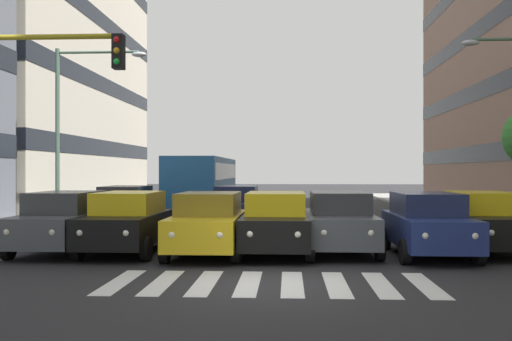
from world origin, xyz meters
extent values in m
plane|color=#262628|center=(0.00, 0.00, 0.00)|extent=(180.00, 180.00, 0.00)
cube|color=beige|center=(14.75, -21.29, 9.09)|extent=(9.02, 20.41, 18.18)
cube|color=black|center=(14.75, -21.29, 3.64)|extent=(9.06, 20.45, 0.90)
cube|color=black|center=(14.75, -21.29, 7.27)|extent=(9.06, 20.45, 0.90)
cube|color=black|center=(14.75, -21.29, 10.91)|extent=(9.06, 20.45, 0.90)
cube|color=silver|center=(-3.15, 0.00, 0.00)|extent=(0.45, 2.80, 0.01)
cube|color=silver|center=(-2.25, 0.00, 0.00)|extent=(0.45, 2.80, 0.01)
cube|color=silver|center=(-1.35, 0.00, 0.00)|extent=(0.45, 2.80, 0.01)
cube|color=silver|center=(-0.45, 0.00, 0.00)|extent=(0.45, 2.80, 0.01)
cube|color=silver|center=(0.45, 0.00, 0.00)|extent=(0.45, 2.80, 0.01)
cube|color=silver|center=(1.35, 0.00, 0.00)|extent=(0.45, 2.80, 0.01)
cube|color=silver|center=(2.25, 0.00, 0.00)|extent=(0.45, 2.80, 0.01)
cube|color=silver|center=(3.15, 0.00, 0.00)|extent=(0.45, 2.80, 0.01)
cube|color=black|center=(-5.94, -4.84, 0.72)|extent=(1.80, 4.40, 0.80)
cube|color=yellow|center=(-5.94, -5.04, 1.42)|extent=(1.58, 2.46, 0.60)
cylinder|color=black|center=(-5.04, -3.38, 0.32)|extent=(0.22, 0.64, 0.64)
cylinder|color=black|center=(-6.84, -6.29, 0.32)|extent=(0.22, 0.64, 0.64)
cylinder|color=black|center=(-5.04, -6.29, 0.32)|extent=(0.22, 0.64, 0.64)
sphere|color=white|center=(-5.36, -2.69, 0.80)|extent=(0.18, 0.18, 0.18)
cube|color=navy|center=(-4.15, -4.06, 0.72)|extent=(1.80, 4.40, 0.80)
cube|color=#1D2547|center=(-4.15, -4.26, 1.42)|extent=(1.58, 2.46, 0.60)
cylinder|color=black|center=(-5.05, -2.61, 0.32)|extent=(0.22, 0.64, 0.64)
cylinder|color=black|center=(-3.25, -2.61, 0.32)|extent=(0.22, 0.64, 0.64)
cylinder|color=black|center=(-5.05, -5.51, 0.32)|extent=(0.22, 0.64, 0.64)
cylinder|color=black|center=(-3.25, -5.51, 0.32)|extent=(0.22, 0.64, 0.64)
sphere|color=white|center=(-4.73, -1.91, 0.80)|extent=(0.18, 0.18, 0.18)
sphere|color=white|center=(-3.58, -1.91, 0.80)|extent=(0.18, 0.18, 0.18)
cube|color=#474C51|center=(-1.82, -4.61, 0.72)|extent=(1.80, 4.40, 0.80)
cube|color=#343639|center=(-1.82, -4.81, 1.42)|extent=(1.58, 2.46, 0.60)
cylinder|color=black|center=(-2.72, -3.16, 0.32)|extent=(0.22, 0.64, 0.64)
cylinder|color=black|center=(-0.92, -3.16, 0.32)|extent=(0.22, 0.64, 0.64)
cylinder|color=black|center=(-2.72, -6.06, 0.32)|extent=(0.22, 0.64, 0.64)
cylinder|color=black|center=(-0.92, -6.06, 0.32)|extent=(0.22, 0.64, 0.64)
sphere|color=white|center=(-2.40, -2.46, 0.80)|extent=(0.18, 0.18, 0.18)
sphere|color=white|center=(-1.25, -2.46, 0.80)|extent=(0.18, 0.18, 0.18)
cube|color=black|center=(-0.02, -4.18, 0.72)|extent=(1.80, 4.40, 0.80)
cube|color=yellow|center=(-0.02, -4.38, 1.42)|extent=(1.58, 2.46, 0.60)
cylinder|color=black|center=(-0.92, -2.72, 0.32)|extent=(0.22, 0.64, 0.64)
cylinder|color=black|center=(0.88, -2.72, 0.32)|extent=(0.22, 0.64, 0.64)
cylinder|color=black|center=(-0.92, -5.63, 0.32)|extent=(0.22, 0.64, 0.64)
cylinder|color=black|center=(0.88, -5.63, 0.32)|extent=(0.22, 0.64, 0.64)
sphere|color=white|center=(-0.60, -2.03, 0.80)|extent=(0.18, 0.18, 0.18)
sphere|color=white|center=(0.56, -2.03, 0.80)|extent=(0.18, 0.18, 0.18)
cube|color=gold|center=(1.83, -3.93, 0.72)|extent=(1.80, 4.40, 0.80)
cube|color=olive|center=(1.83, -4.13, 1.42)|extent=(1.58, 2.46, 0.60)
cylinder|color=black|center=(0.93, -2.48, 0.32)|extent=(0.22, 0.64, 0.64)
cylinder|color=black|center=(2.73, -2.48, 0.32)|extent=(0.22, 0.64, 0.64)
cylinder|color=black|center=(0.93, -5.39, 0.32)|extent=(0.22, 0.64, 0.64)
cylinder|color=black|center=(2.73, -5.39, 0.32)|extent=(0.22, 0.64, 0.64)
sphere|color=white|center=(1.26, -1.78, 0.80)|extent=(0.18, 0.18, 0.18)
sphere|color=white|center=(2.41, -1.78, 0.80)|extent=(0.18, 0.18, 0.18)
cube|color=black|center=(4.17, -4.24, 0.72)|extent=(1.80, 4.40, 0.80)
cube|color=yellow|center=(4.17, -4.44, 1.42)|extent=(1.58, 2.46, 0.60)
cylinder|color=black|center=(3.27, -2.78, 0.32)|extent=(0.22, 0.64, 0.64)
cylinder|color=black|center=(5.07, -2.78, 0.32)|extent=(0.22, 0.64, 0.64)
cylinder|color=black|center=(3.27, -5.69, 0.32)|extent=(0.22, 0.64, 0.64)
cylinder|color=black|center=(5.07, -5.69, 0.32)|extent=(0.22, 0.64, 0.64)
sphere|color=white|center=(3.60, -2.09, 0.80)|extent=(0.18, 0.18, 0.18)
sphere|color=white|center=(4.75, -2.09, 0.80)|extent=(0.18, 0.18, 0.18)
cube|color=#474C51|center=(6.04, -4.30, 0.72)|extent=(1.80, 4.40, 0.80)
cube|color=#343639|center=(6.04, -4.50, 1.42)|extent=(1.58, 2.46, 0.60)
cylinder|color=black|center=(5.14, -2.84, 0.32)|extent=(0.22, 0.64, 0.64)
cylinder|color=black|center=(6.94, -2.84, 0.32)|extent=(0.22, 0.64, 0.64)
cylinder|color=black|center=(5.14, -5.75, 0.32)|extent=(0.22, 0.64, 0.64)
cylinder|color=black|center=(6.94, -5.75, 0.32)|extent=(0.22, 0.64, 0.64)
sphere|color=white|center=(5.47, -2.15, 0.80)|extent=(0.18, 0.18, 0.18)
sphere|color=white|center=(6.62, -2.15, 0.80)|extent=(0.18, 0.18, 0.18)
cube|color=black|center=(6.07, -10.66, 0.72)|extent=(1.80, 4.40, 0.80)
cube|color=black|center=(6.07, -10.86, 1.42)|extent=(1.58, 2.46, 0.60)
cylinder|color=black|center=(5.17, -9.21, 0.32)|extent=(0.22, 0.64, 0.64)
cylinder|color=black|center=(6.97, -9.21, 0.32)|extent=(0.22, 0.64, 0.64)
cylinder|color=black|center=(5.17, -12.12, 0.32)|extent=(0.22, 0.64, 0.64)
cylinder|color=black|center=(6.97, -12.12, 0.32)|extent=(0.22, 0.64, 0.64)
sphere|color=white|center=(5.49, -8.51, 0.80)|extent=(0.18, 0.18, 0.18)
sphere|color=white|center=(6.64, -8.51, 0.80)|extent=(0.18, 0.18, 0.18)
cube|color=navy|center=(1.70, -11.17, 0.72)|extent=(1.80, 4.40, 0.80)
cube|color=#1D2547|center=(1.70, -11.37, 1.42)|extent=(1.58, 2.46, 0.60)
cylinder|color=black|center=(0.80, -9.72, 0.32)|extent=(0.22, 0.64, 0.64)
cylinder|color=black|center=(2.60, -9.72, 0.32)|extent=(0.22, 0.64, 0.64)
cylinder|color=black|center=(0.80, -12.62, 0.32)|extent=(0.22, 0.64, 0.64)
cylinder|color=black|center=(2.60, -12.62, 0.32)|extent=(0.22, 0.64, 0.64)
sphere|color=white|center=(1.12, -9.02, 0.80)|extent=(0.18, 0.18, 0.18)
sphere|color=white|center=(2.28, -9.02, 0.80)|extent=(0.18, 0.18, 0.18)
cube|color=#286BAD|center=(4.17, -19.15, 1.75)|extent=(2.50, 10.50, 2.50)
cube|color=black|center=(4.17, -19.15, 2.30)|extent=(2.52, 9.87, 0.80)
cylinder|color=black|center=(2.92, -15.47, 0.50)|extent=(0.28, 1.00, 1.00)
cylinder|color=black|center=(5.42, -15.47, 0.50)|extent=(0.28, 1.00, 1.00)
cylinder|color=black|center=(2.92, -22.30, 0.50)|extent=(0.28, 1.00, 1.00)
cylinder|color=black|center=(5.42, -22.30, 0.50)|extent=(0.28, 1.00, 1.00)
cylinder|color=#AD991E|center=(5.34, -0.66, 5.30)|extent=(3.94, 0.12, 0.12)
cube|color=black|center=(3.37, -0.66, 4.95)|extent=(0.24, 0.28, 0.76)
sphere|color=red|center=(3.37, -0.51, 5.19)|extent=(0.14, 0.14, 0.14)
sphere|color=orange|center=(3.37, -0.51, 4.95)|extent=(0.14, 0.14, 0.14)
sphere|color=green|center=(3.37, -0.51, 4.71)|extent=(0.14, 0.14, 0.14)
cylinder|color=#4C6B56|center=(-7.27, -7.13, 6.54)|extent=(2.08, 0.10, 0.10)
ellipsoid|color=#B7BCC1|center=(-6.23, -7.13, 6.44)|extent=(0.56, 0.28, 0.20)
cylinder|color=#4C6B56|center=(8.31, -9.55, 3.54)|extent=(0.16, 0.16, 6.77)
cylinder|color=#4C6B56|center=(6.76, -9.55, 6.77)|extent=(3.11, 0.10, 0.10)
ellipsoid|color=#B7BCC1|center=(5.20, -9.55, 6.67)|extent=(0.56, 0.28, 0.20)
camera|label=1|loc=(-0.37, 12.11, 2.33)|focal=41.27mm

